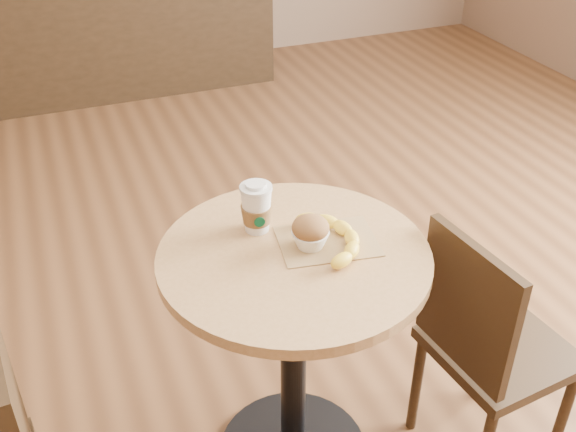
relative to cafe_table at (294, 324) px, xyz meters
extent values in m
cylinder|color=black|center=(0.00, 0.00, -0.14)|extent=(0.07, 0.07, 0.72)
cylinder|color=#A97E4D|center=(0.00, 0.00, 0.22)|extent=(0.67, 0.67, 0.03)
cube|color=black|center=(-0.66, -0.22, 0.18)|extent=(0.07, 0.38, 0.42)
cube|color=black|center=(0.55, -0.17, -0.13)|extent=(0.38, 0.38, 0.03)
cylinder|color=black|center=(0.71, -0.30, -0.33)|extent=(0.03, 0.03, 0.39)
cylinder|color=black|center=(0.68, -0.01, -0.33)|extent=(0.03, 0.03, 0.39)
cylinder|color=black|center=(0.38, -0.04, -0.33)|extent=(0.03, 0.03, 0.39)
cube|color=black|center=(0.39, -0.18, 0.08)|extent=(0.06, 0.33, 0.36)
cube|color=black|center=(-0.11, 3.13, -0.02)|extent=(2.20, 0.60, 1.00)
cube|color=olive|center=(0.09, 0.01, 0.23)|extent=(0.27, 0.22, 0.00)
cylinder|color=silver|center=(-0.05, 0.13, 0.35)|extent=(0.08, 0.08, 0.01)
cylinder|color=silver|center=(-0.05, 0.13, 0.36)|extent=(0.05, 0.05, 0.01)
cylinder|color=#064424|center=(-0.06, 0.09, 0.28)|extent=(0.03, 0.01, 0.03)
ellipsoid|color=brown|center=(0.04, 0.01, 0.29)|extent=(0.09, 0.09, 0.06)
ellipsoid|color=beige|center=(0.04, 0.01, 0.31)|extent=(0.03, 0.03, 0.02)
camera|label=1|loc=(-0.49, -1.22, 1.19)|focal=42.00mm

